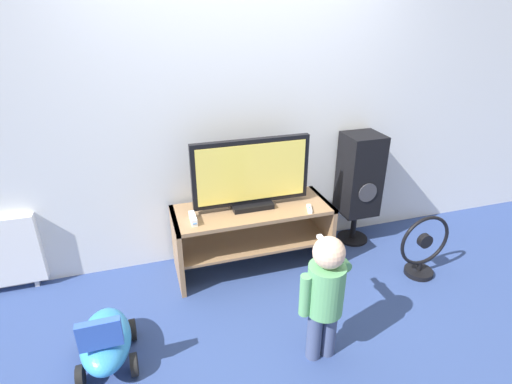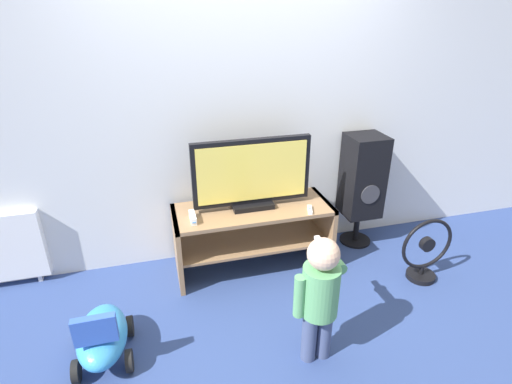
# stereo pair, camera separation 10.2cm
# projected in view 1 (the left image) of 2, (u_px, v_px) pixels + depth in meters

# --- Properties ---
(ground_plane) EXTENTS (16.00, 16.00, 0.00)m
(ground_plane) POSITION_uv_depth(u_px,v_px,m) (261.00, 282.00, 3.21)
(ground_plane) COLOR navy
(wall_back) EXTENTS (10.00, 0.06, 2.60)m
(wall_back) POSITION_uv_depth(u_px,v_px,m) (240.00, 106.00, 3.15)
(wall_back) COLOR silver
(wall_back) RESTS_ON ground_plane
(tv_stand) EXTENTS (1.27, 0.49, 0.55)m
(tv_stand) POSITION_uv_depth(u_px,v_px,m) (252.00, 228.00, 3.27)
(tv_stand) COLOR #93704C
(tv_stand) RESTS_ON ground_plane
(television) EXTENTS (0.93, 0.20, 0.56)m
(television) POSITION_uv_depth(u_px,v_px,m) (251.00, 175.00, 3.09)
(television) COLOR black
(television) RESTS_ON tv_stand
(game_console) EXTENTS (0.04, 0.17, 0.05)m
(game_console) POSITION_uv_depth(u_px,v_px,m) (193.00, 219.00, 2.97)
(game_console) COLOR white
(game_console) RESTS_ON tv_stand
(remote_primary) EXTENTS (0.07, 0.13, 0.03)m
(remote_primary) POSITION_uv_depth(u_px,v_px,m) (309.00, 209.00, 3.15)
(remote_primary) COLOR white
(remote_primary) RESTS_ON tv_stand
(child) EXTENTS (0.33, 0.49, 0.86)m
(child) POSITION_uv_depth(u_px,v_px,m) (325.00, 289.00, 2.35)
(child) COLOR #3F4C72
(child) RESTS_ON ground_plane
(speaker_tower) EXTENTS (0.31, 0.32, 1.03)m
(speaker_tower) POSITION_uv_depth(u_px,v_px,m) (359.00, 176.00, 3.53)
(speaker_tower) COLOR black
(speaker_tower) RESTS_ON ground_plane
(floor_fan) EXTENTS (0.44, 0.23, 0.54)m
(floor_fan) POSITION_uv_depth(u_px,v_px,m) (423.00, 249.00, 3.21)
(floor_fan) COLOR black
(floor_fan) RESTS_ON ground_plane
(ride_on_toy) EXTENTS (0.34, 0.54, 0.44)m
(ride_on_toy) POSITION_uv_depth(u_px,v_px,m) (106.00, 341.00, 2.43)
(ride_on_toy) COLOR #338CD1
(ride_on_toy) RESTS_ON ground_plane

